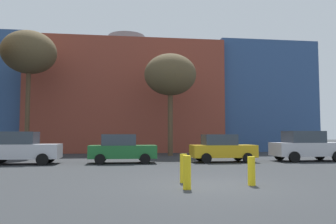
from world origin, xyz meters
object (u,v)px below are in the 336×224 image
Objects in this scene: bare_tree_1 at (170,75)px; bollard_yellow_1 at (183,168)px; bollard_yellow_0 at (251,171)px; bollard_yellow_2 at (187,172)px; parked_car_2 at (222,148)px; parked_car_0 at (20,148)px; parked_car_1 at (122,149)px; bare_tree_0 at (29,53)px; parked_car_3 at (306,146)px.

bare_tree_1 is 15.96m from bollard_yellow_1.
bollard_yellow_0 is 2.25m from bollard_yellow_2.
parked_car_2 reaches higher than bollard_yellow_0.
bollard_yellow_1 is at bearing -47.15° from parked_car_0.
parked_car_0 is at bearing 136.68° from bollard_yellow_0.
parked_car_1 is at bearing 101.46° from bollard_yellow_2.
bollard_yellow_0 is at bearing -88.46° from bare_tree_1.
bollard_yellow_2 is (1.95, -9.64, -0.32)m from parked_car_1.
parked_car_1 is 0.40× the size of bare_tree_0.
bare_tree_1 reaches higher than parked_car_1.
bollard_yellow_2 is at bearing -167.15° from bollard_yellow_0.
bare_tree_0 is 9.67× the size of bollard_yellow_2.
parked_car_2 is at bearing 180.00° from parked_car_3.
parked_car_3 reaches higher than parked_car_0.
parked_car_1 is 12.38m from bare_tree_0.
bollard_yellow_1 reaches higher than bollard_yellow_0.
bare_tree_0 is at bearing 102.61° from parked_car_0.
parked_car_2 is at bearing 65.20° from bollard_yellow_1.
bare_tree_1 is 8.74× the size of bollard_yellow_0.
parked_car_0 reaches higher than parked_car_2.
bare_tree_0 reaches higher than parked_car_3.
bare_tree_1 is at bearing 83.72° from bollard_yellow_1.
parked_car_1 is 1.00× the size of parked_car_2.
bollard_yellow_2 is at bearing -78.54° from parked_car_1.
parked_car_1 is at bearing -119.71° from bare_tree_1.
parked_car_3 is at bearing -21.37° from bare_tree_0.
bare_tree_1 reaches higher than bollard_yellow_2.
bollard_yellow_2 is (-0.15, -1.40, 0.02)m from bollard_yellow_1.
parked_car_2 is (11.45, 0.00, -0.07)m from parked_car_0.
bollard_yellow_2 is (7.50, -9.64, -0.39)m from parked_car_0.
parked_car_1 is at bearing -180.00° from parked_car_2.
bollard_yellow_0 is at bearing -55.34° from bare_tree_0.
parked_car_3 is at bearing 52.02° from bollard_yellow_0.
bollard_yellow_2 is at bearing -52.12° from parked_car_0.
parked_car_0 is 4.15× the size of bollard_yellow_2.
parked_car_0 is at bearing 132.85° from bollard_yellow_1.
parked_car_3 is 0.44× the size of bare_tree_0.
parked_car_3 is 4.43× the size of bollard_yellow_1.
parked_car_1 is 9.84m from bollard_yellow_2.
parked_car_3 reaches higher than parked_car_1.
parked_car_1 is (5.54, 0.00, -0.07)m from parked_car_0.
parked_car_3 reaches higher than bollard_yellow_0.
bollard_yellow_1 is at bearing -59.07° from bare_tree_0.
bollard_yellow_2 is at bearing -61.60° from bare_tree_0.
bollard_yellow_0 is (11.30, -16.35, -7.44)m from bare_tree_0.
bollard_yellow_0 is 0.95× the size of bollard_yellow_1.
parked_car_1 is 10.04m from bollard_yellow_0.
parked_car_2 is at bearing -71.50° from bare_tree_1.
bare_tree_1 is at bearing 83.75° from bollard_yellow_2.
parked_car_1 is at bearing -45.22° from bare_tree_0.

